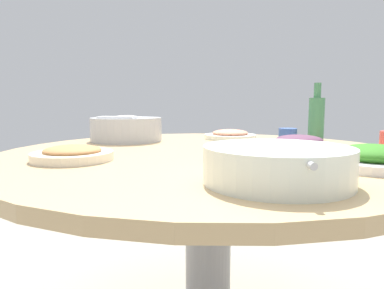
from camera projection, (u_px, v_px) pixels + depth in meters
round_dining_table at (208, 189)px, 1.12m from camera, size 1.33×1.33×0.72m
rice_bowl at (126, 129)px, 1.41m from camera, size 0.29×0.29×0.11m
soup_bowl at (277, 166)px, 0.66m from camera, size 0.32×0.29×0.07m
dish_tofu_braise at (73, 154)px, 0.93m from camera, size 0.22×0.22×0.04m
dish_shrimp at (230, 135)px, 1.50m from camera, size 0.23×0.23×0.04m
dish_eggplant at (299, 142)px, 1.21m from camera, size 0.22×0.22×0.04m
dish_greens at (374, 159)px, 0.82m from camera, size 0.24×0.24×0.06m
green_bottle at (316, 117)px, 1.43m from camera, size 0.06×0.06×0.24m
tea_cup_side at (288, 134)px, 1.42m from camera, size 0.07×0.07×0.05m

